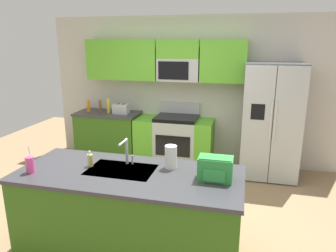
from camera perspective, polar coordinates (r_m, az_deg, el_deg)
ground_plane at (r=4.14m, az=-1.61°, el=-16.40°), size 9.00×9.00×0.00m
kitchen_wall_unit at (r=5.63m, az=2.67°, el=8.09°), size 5.20×0.43×2.60m
back_counter at (r=5.99m, az=-10.71°, el=-1.71°), size 1.16×0.63×0.90m
range_oven at (r=5.60m, az=1.18°, el=-2.74°), size 1.36×0.61×1.10m
refrigerator at (r=5.28m, az=18.20°, el=0.83°), size 0.90×0.76×1.85m
island_counter at (r=3.39m, az=-6.94°, el=-15.33°), size 2.27×0.96×0.90m
toaster at (r=5.70m, az=-8.56°, el=3.12°), size 0.28×0.16×0.18m
pepper_mill at (r=5.92m, az=-12.27°, el=3.59°), size 0.05×0.05×0.22m
bottle_orange at (r=5.98m, az=-14.29°, el=3.54°), size 0.06×0.06×0.21m
bottle_yellow at (r=5.78m, az=-10.80°, el=3.64°), size 0.06×0.06×0.27m
sink_faucet at (r=3.32m, az=-7.61°, el=-4.28°), size 0.08×0.21×0.28m
drink_cup_pink at (r=3.41m, az=-23.83°, el=-6.46°), size 0.08×0.08×0.28m
soap_dispenser at (r=3.38m, az=-13.99°, el=-6.05°), size 0.06×0.06×0.17m
paper_towel_roll at (r=3.23m, az=0.52°, el=-5.65°), size 0.12×0.12×0.24m
backpack at (r=3.00m, az=8.62°, el=-7.57°), size 0.32×0.22×0.23m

